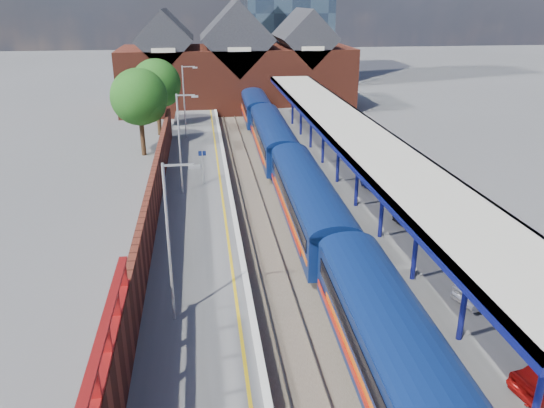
# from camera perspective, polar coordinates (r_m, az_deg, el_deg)

# --- Properties ---
(ground) EXTENTS (240.00, 240.00, 0.00)m
(ground) POSITION_cam_1_polar(r_m,az_deg,el_deg) (46.31, -1.21, 3.76)
(ground) COLOR #5B5B5E
(ground) RESTS_ON ground
(ballast_bed) EXTENTS (6.00, 76.00, 0.06)m
(ballast_bed) POSITION_cam_1_polar(r_m,az_deg,el_deg) (36.95, 0.56, -0.81)
(ballast_bed) COLOR #473D33
(ballast_bed) RESTS_ON ground
(rails) EXTENTS (4.51, 76.00, 0.14)m
(rails) POSITION_cam_1_polar(r_m,az_deg,el_deg) (36.92, 0.56, -0.68)
(rails) COLOR slate
(rails) RESTS_ON ground
(left_platform) EXTENTS (5.00, 76.00, 1.00)m
(left_platform) POSITION_cam_1_polar(r_m,az_deg,el_deg) (36.45, -8.02, -0.55)
(left_platform) COLOR #565659
(left_platform) RESTS_ON ground
(right_platform) EXTENTS (6.00, 76.00, 1.00)m
(right_platform) POSITION_cam_1_polar(r_m,az_deg,el_deg) (38.05, 9.54, 0.31)
(right_platform) COLOR #565659
(right_platform) RESTS_ON ground
(coping_left) EXTENTS (0.30, 76.00, 0.05)m
(coping_left) POSITION_cam_1_polar(r_m,az_deg,el_deg) (36.30, -4.36, 0.40)
(coping_left) COLOR silver
(coping_left) RESTS_ON left_platform
(coping_right) EXTENTS (0.30, 76.00, 0.05)m
(coping_right) POSITION_cam_1_polar(r_m,az_deg,el_deg) (37.15, 5.38, 0.86)
(coping_right) COLOR silver
(coping_right) RESTS_ON right_platform
(yellow_line) EXTENTS (0.14, 76.00, 0.01)m
(yellow_line) POSITION_cam_1_polar(r_m,az_deg,el_deg) (36.28, -5.30, 0.33)
(yellow_line) COLOR yellow
(yellow_line) RESTS_ON left_platform
(train) EXTENTS (3.13, 65.95, 3.45)m
(train) POSITION_cam_1_polar(r_m,az_deg,el_deg) (41.10, 1.65, 4.57)
(train) COLOR navy
(train) RESTS_ON ground
(canopy) EXTENTS (4.50, 52.00, 4.48)m
(canopy) POSITION_cam_1_polar(r_m,az_deg,el_deg) (38.32, 8.39, 7.97)
(canopy) COLOR navy
(canopy) RESTS_ON right_platform
(lamp_post_b) EXTENTS (1.48, 0.18, 7.00)m
(lamp_post_b) POSITION_cam_1_polar(r_m,az_deg,el_deg) (21.84, -10.76, -3.21)
(lamp_post_b) COLOR #A5A8AA
(lamp_post_b) RESTS_ON left_platform
(lamp_post_c) EXTENTS (1.48, 0.18, 7.00)m
(lamp_post_c) POSITION_cam_1_polar(r_m,az_deg,el_deg) (37.01, -9.73, 7.01)
(lamp_post_c) COLOR #A5A8AA
(lamp_post_c) RESTS_ON left_platform
(lamp_post_d) EXTENTS (1.48, 0.18, 7.00)m
(lamp_post_d) POSITION_cam_1_polar(r_m,az_deg,el_deg) (52.68, -9.30, 11.22)
(lamp_post_d) COLOR #A5A8AA
(lamp_post_d) RESTS_ON left_platform
(platform_sign) EXTENTS (0.55, 0.08, 2.50)m
(platform_sign) POSITION_cam_1_polar(r_m,az_deg,el_deg) (39.52, -7.48, 4.57)
(platform_sign) COLOR #A5A8AA
(platform_sign) RESTS_ON left_platform
(brick_wall) EXTENTS (0.35, 50.00, 3.86)m
(brick_wall) POSITION_cam_1_polar(r_m,az_deg,el_deg) (29.89, -13.16, -1.86)
(brick_wall) COLOR maroon
(brick_wall) RESTS_ON left_platform
(station_building) EXTENTS (30.00, 12.12, 13.78)m
(station_building) POSITION_cam_1_polar(r_m,az_deg,el_deg) (72.56, -3.85, 14.49)
(station_building) COLOR maroon
(station_building) RESTS_ON ground
(tree_near) EXTENTS (5.20, 5.20, 8.10)m
(tree_near) POSITION_cam_1_polar(r_m,az_deg,el_deg) (50.82, -13.94, 10.94)
(tree_near) COLOR #382314
(tree_near) RESTS_ON ground
(tree_far) EXTENTS (5.20, 5.20, 8.10)m
(tree_far) POSITION_cam_1_polar(r_m,az_deg,el_deg) (58.60, -12.20, 12.38)
(tree_far) COLOR #382314
(tree_far) RESTS_ON ground
(parked_car_silver) EXTENTS (4.05, 2.37, 1.26)m
(parked_car_silver) POSITION_cam_1_polar(r_m,az_deg,el_deg) (26.27, 22.81, -8.42)
(parked_car_silver) COLOR #ABABB0
(parked_car_silver) RESTS_ON right_platform
(parked_car_dark) EXTENTS (4.57, 2.96, 1.23)m
(parked_car_dark) POSITION_cam_1_polar(r_m,az_deg,el_deg) (33.99, 16.19, -0.83)
(parked_car_dark) COLOR black
(parked_car_dark) RESTS_ON right_platform
(parked_car_blue) EXTENTS (4.72, 3.20, 1.20)m
(parked_car_blue) POSITION_cam_1_polar(r_m,az_deg,el_deg) (39.48, 12.65, 2.55)
(parked_car_blue) COLOR navy
(parked_car_blue) RESTS_ON right_platform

